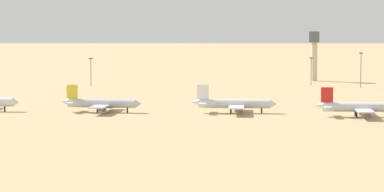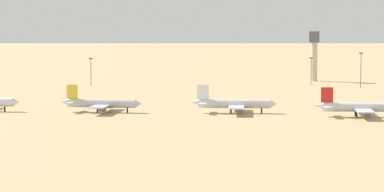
% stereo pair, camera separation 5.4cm
% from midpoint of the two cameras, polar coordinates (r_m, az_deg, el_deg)
% --- Properties ---
extents(ground, '(4000.00, 4000.00, 0.00)m').
position_cam_midpoint_polar(ground, '(355.82, 2.18, -1.11)').
color(ground, tan).
extents(ridge_west, '(392.81, 355.23, 69.71)m').
position_cam_midpoint_polar(ridge_west, '(1334.84, 1.81, 5.15)').
color(ridge_west, '#8D7B5C').
rests_on(ridge_west, ground).
extents(parked_jet_yellow_1, '(30.72, 25.77, 10.16)m').
position_cam_midpoint_polar(parked_jet_yellow_1, '(365.58, -5.32, -0.43)').
color(parked_jet_yellow_1, silver).
rests_on(parked_jet_yellow_1, ground).
extents(parked_jet_white_2, '(31.83, 26.97, 10.51)m').
position_cam_midpoint_polar(parked_jet_white_2, '(361.68, 2.42, -0.45)').
color(parked_jet_white_2, silver).
rests_on(parked_jet_white_2, ground).
extents(parked_jet_red_3, '(31.91, 27.07, 10.54)m').
position_cam_midpoint_polar(parked_jet_red_3, '(354.31, 9.66, -0.65)').
color(parked_jet_red_3, silver).
rests_on(parked_jet_red_3, ground).
extents(control_tower, '(5.20, 5.20, 25.92)m').
position_cam_midpoint_polar(control_tower, '(515.78, 7.11, 2.61)').
color(control_tower, '#C6B793').
rests_on(control_tower, ground).
extents(light_pole_west, '(1.80, 0.50, 16.96)m').
position_cam_midpoint_polar(light_pole_west, '(476.33, 9.78, 1.63)').
color(light_pole_west, '#59595E').
rests_on(light_pole_west, ground).
extents(light_pole_mid, '(1.80, 0.50, 13.76)m').
position_cam_midpoint_polar(light_pole_mid, '(482.59, -5.90, 1.53)').
color(light_pole_mid, '#59595E').
rests_on(light_pole_mid, ground).
extents(light_pole_east, '(1.80, 0.50, 13.73)m').
position_cam_midpoint_polar(light_pole_east, '(489.68, 6.93, 1.58)').
color(light_pole_east, '#59595E').
rests_on(light_pole_east, ground).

